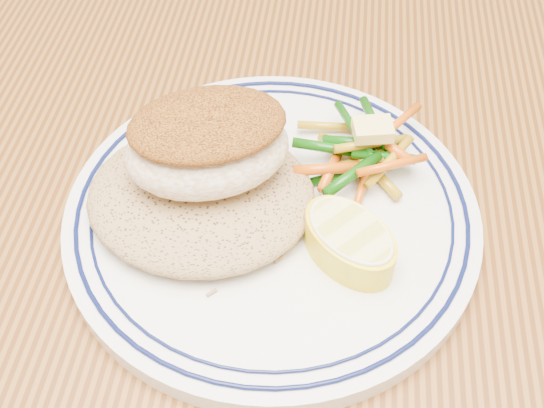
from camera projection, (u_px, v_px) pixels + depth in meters
The scene contains 7 objects.
dining_table at pixel (266, 275), 0.56m from camera, with size 1.50×0.90×0.75m.
plate at pixel (272, 214), 0.46m from camera, with size 0.28×0.28×0.02m.
rice_pilaf at pixel (201, 193), 0.45m from camera, with size 0.15×0.13×0.03m, color #98784C.
fish_fillet at pixel (207, 143), 0.43m from camera, with size 0.13×0.11×0.05m.
vegetable_pile at pixel (361, 153), 0.48m from camera, with size 0.09×0.10×0.03m.
butter_pat at pixel (373, 129), 0.46m from camera, with size 0.03×0.02×0.01m, color #F9E77A.
lemon_wedge at pixel (349, 241), 0.42m from camera, with size 0.09×0.09×0.03m.
Camera 1 is at (0.04, -0.32, 1.12)m, focal length 45.00 mm.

